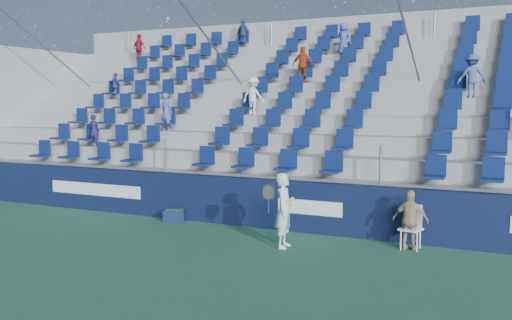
# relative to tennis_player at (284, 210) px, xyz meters

# --- Properties ---
(ground) EXTENTS (70.00, 70.00, 0.00)m
(ground) POSITION_rel_tennis_player_xyz_m (-1.48, -1.54, -0.80)
(ground) COLOR #2D6948
(ground) RESTS_ON ground
(sponsor_wall) EXTENTS (24.00, 0.32, 1.20)m
(sponsor_wall) POSITION_rel_tennis_player_xyz_m (-1.47, 1.61, -0.20)
(sponsor_wall) COLOR #0F1839
(sponsor_wall) RESTS_ON ground
(grandstand) EXTENTS (24.00, 8.17, 6.63)m
(grandstand) POSITION_rel_tennis_player_xyz_m (-1.48, 6.70, 1.33)
(grandstand) COLOR gray
(grandstand) RESTS_ON ground
(tennis_player) EXTENTS (0.69, 0.65, 1.59)m
(tennis_player) POSITION_rel_tennis_player_xyz_m (0.00, 0.00, 0.00)
(tennis_player) COLOR silver
(tennis_player) RESTS_ON ground
(line_judge_chair) EXTENTS (0.50, 0.51, 0.93)m
(line_judge_chair) POSITION_rel_tennis_player_xyz_m (2.45, 1.11, -0.27)
(line_judge_chair) COLOR white
(line_judge_chair) RESTS_ON ground
(line_judge) EXTENTS (0.74, 0.31, 1.26)m
(line_judge) POSITION_rel_tennis_player_xyz_m (2.45, 0.96, -0.17)
(line_judge) COLOR tan
(line_judge) RESTS_ON ground
(ball_bin) EXTENTS (0.66, 0.55, 0.31)m
(ball_bin) POSITION_rel_tennis_player_xyz_m (-3.60, 1.21, -0.63)
(ball_bin) COLOR #10193A
(ball_bin) RESTS_ON ground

